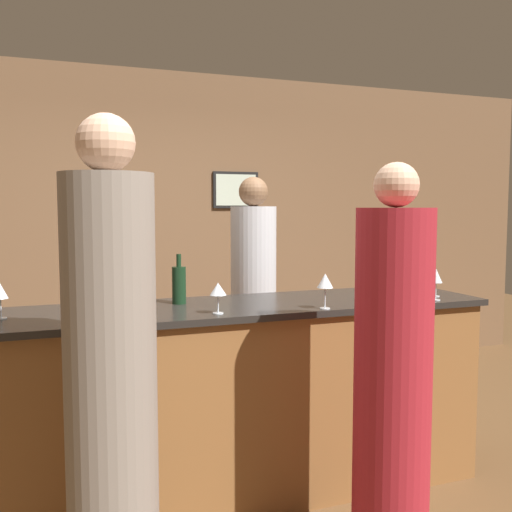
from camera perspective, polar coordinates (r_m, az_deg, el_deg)
name	(u,v)px	position (r m, az deg, el deg)	size (l,w,h in m)	color
ground_plane	(237,493)	(3.43, -1.94, -22.64)	(14.00, 14.00, 0.00)	brown
back_wall	(158,228)	(5.23, -9.76, 2.77)	(8.00, 0.08, 2.80)	brown
bar_counter	(236,400)	(3.22, -1.97, -14.18)	(2.81, 0.68, 1.06)	brown
bartender	(253,315)	(3.96, -0.26, -5.97)	(0.31, 0.31, 1.79)	#B2B2B7
guest_0	(392,382)	(2.61, 13.49, -12.18)	(0.34, 0.34, 1.78)	maroon
guest_1	(111,385)	(2.31, -14.30, -12.43)	(0.35, 0.35, 1.93)	gray
wine_bottle_0	(179,284)	(3.12, -7.71, -2.82)	(0.08, 0.08, 0.27)	black
wine_glass_0	(218,290)	(2.81, -3.82, -3.39)	(0.08, 0.08, 0.15)	silver
wine_glass_1	(127,292)	(2.71, -12.76, -3.53)	(0.08, 0.08, 0.17)	silver
wine_glass_2	(436,277)	(3.36, 17.57, -2.01)	(0.07, 0.07, 0.18)	silver
wine_glass_3	(325,282)	(2.95, 6.93, -2.55)	(0.08, 0.08, 0.18)	silver
wine_glass_4	(103,294)	(2.69, -15.07, -3.71)	(0.08, 0.08, 0.16)	silver
wine_glass_5	(0,292)	(2.92, -24.22, -3.29)	(0.07, 0.07, 0.17)	silver
wine_glass_6	(436,275)	(3.50, 17.51, -1.86)	(0.06, 0.06, 0.17)	silver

